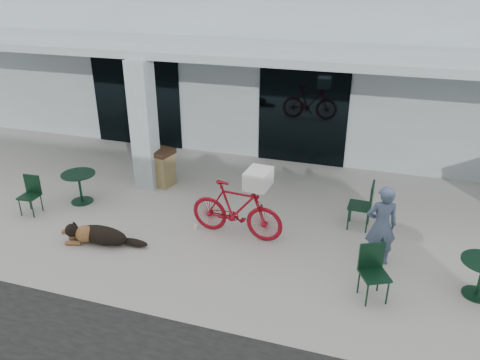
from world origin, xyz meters
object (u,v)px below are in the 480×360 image
(cafe_table_far, at_px, (480,278))
(cafe_chair_far_a, at_px, (375,275))
(bicycle, at_px, (236,210))
(trash_receptacle, at_px, (162,167))
(dog, at_px, (101,234))
(cafe_chair_near, at_px, (29,196))
(person, at_px, (381,226))
(cafe_table_near, at_px, (80,188))
(cafe_chair_far_b, at_px, (360,205))

(cafe_table_far, height_order, cafe_chair_far_a, cafe_chair_far_a)
(bicycle, height_order, cafe_chair_far_a, bicycle)
(cafe_chair_far_a, bearing_deg, cafe_table_far, -6.17)
(trash_receptacle, bearing_deg, bicycle, -34.77)
(dog, distance_m, cafe_chair_near, 2.27)
(dog, xyz_separation_m, cafe_table_far, (6.85, 0.49, 0.13))
(person, bearing_deg, cafe_chair_far_a, 71.95)
(bicycle, xyz_separation_m, cafe_table_far, (4.41, -0.62, -0.24))
(bicycle, bearing_deg, dog, 118.79)
(cafe_table_near, relative_size, cafe_chair_far_a, 0.81)
(cafe_chair_far_a, distance_m, cafe_chair_far_b, 2.35)
(cafe_table_near, bearing_deg, cafe_table_far, -6.41)
(cafe_chair_far_b, bearing_deg, dog, -62.87)
(bicycle, relative_size, cafe_table_far, 2.68)
(dog, relative_size, person, 0.82)
(bicycle, bearing_deg, trash_receptacle, 59.52)
(cafe_table_far, xyz_separation_m, trash_receptacle, (-6.93, 2.36, 0.13))
(cafe_table_near, height_order, cafe_chair_far_b, cafe_chair_far_b)
(cafe_table_far, bearing_deg, dog, -175.87)
(cafe_chair_far_b, xyz_separation_m, trash_receptacle, (-4.84, 0.67, -0.05))
(cafe_chair_near, height_order, cafe_chair_far_b, cafe_chair_far_b)
(bicycle, xyz_separation_m, cafe_chair_near, (-4.61, -0.50, -0.15))
(dog, bearing_deg, bicycle, 8.68)
(cafe_table_near, relative_size, person, 0.49)
(cafe_chair_near, bearing_deg, cafe_chair_far_a, -8.65)
(bicycle, relative_size, person, 1.25)
(person, relative_size, trash_receptacle, 1.65)
(dog, relative_size, cafe_table_near, 1.66)
(person, distance_m, trash_receptacle, 5.62)
(cafe_chair_far_b, bearing_deg, trash_receptacle, -95.38)
(trash_receptacle, bearing_deg, cafe_chair_far_a, -29.53)
(cafe_chair_far_b, distance_m, trash_receptacle, 4.89)
(cafe_table_far, distance_m, cafe_chair_far_b, 2.69)
(cafe_table_near, distance_m, person, 6.69)
(bicycle, height_order, dog, bicycle)
(cafe_table_near, relative_size, cafe_table_far, 1.06)
(cafe_chair_far_b, height_order, trash_receptacle, cafe_chair_far_b)
(person, bearing_deg, cafe_chair_near, -13.94)
(cafe_table_far, bearing_deg, cafe_chair_near, 179.26)
(bicycle, relative_size, cafe_chair_far_a, 2.05)
(cafe_table_near, xyz_separation_m, cafe_chair_far_a, (6.64, -1.55, 0.11))
(person, bearing_deg, cafe_table_near, -20.64)
(cafe_chair_far_a, xyz_separation_m, trash_receptacle, (-5.26, 2.98, -0.00))
(dog, bearing_deg, person, -5.15)
(dog, bearing_deg, cafe_chair_near, 148.49)
(cafe_table_far, bearing_deg, bicycle, 172.06)
(cafe_table_near, bearing_deg, cafe_chair_far_b, 6.98)
(cafe_chair_far_a, bearing_deg, cafe_chair_far_b, 73.65)
(cafe_chair_far_b, bearing_deg, bicycle, -62.69)
(cafe_table_near, xyz_separation_m, trash_receptacle, (1.38, 1.43, 0.11))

